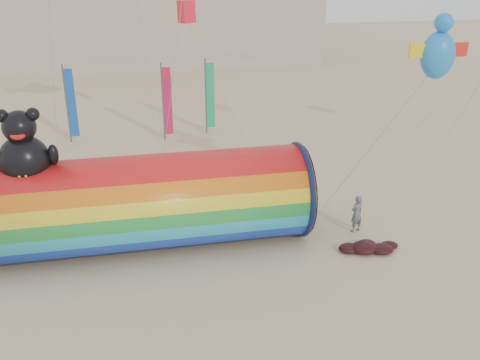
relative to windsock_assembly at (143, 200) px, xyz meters
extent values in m
plane|color=#CCB58C|center=(3.76, -0.87, -2.11)|extent=(160.00, 160.00, 0.00)
cylinder|color=red|center=(0.01, 0.00, -0.11)|extent=(13.73, 4.00, 4.00)
torus|color=#0F1438|center=(6.74, 0.00, -0.11)|extent=(0.27, 4.20, 4.20)
cylinder|color=black|center=(6.90, 0.00, -0.11)|extent=(0.07, 3.96, 3.96)
ellipsoid|color=black|center=(-4.33, 0.00, 2.07)|extent=(1.96, 1.75, 2.06)
ellipsoid|color=yellow|center=(-4.33, -0.63, 1.95)|extent=(1.01, 0.44, 0.88)
sphere|color=black|center=(-4.33, 0.00, 3.44)|extent=(1.26, 1.26, 1.26)
sphere|color=black|center=(-4.88, 0.00, 3.90)|extent=(0.50, 0.50, 0.50)
sphere|color=black|center=(-3.78, 0.00, 3.90)|extent=(0.50, 0.50, 0.50)
ellipsoid|color=red|center=(-4.33, -0.51, 3.27)|extent=(0.55, 0.20, 0.35)
ellipsoid|color=black|center=(-3.25, -0.11, 2.30)|extent=(0.41, 0.41, 0.82)
imported|color=#5A5E61|center=(9.29, -0.68, -1.24)|extent=(0.74, 0.60, 1.75)
ellipsoid|color=#3A0A0D|center=(8.91, -2.49, -1.91)|extent=(1.17, 0.99, 0.41)
ellipsoid|color=#3A0A0D|center=(9.61, -2.69, -1.94)|extent=(0.99, 0.84, 0.34)
ellipsoid|color=#3A0A0D|center=(8.31, -2.34, -1.95)|extent=(0.91, 0.77, 0.32)
ellipsoid|color=#3A0A0D|center=(9.21, -2.09, -1.97)|extent=(0.78, 0.66, 0.27)
ellipsoid|color=#3A0A0D|center=(10.11, -2.39, -1.98)|extent=(0.73, 0.62, 0.25)
cylinder|color=#59595E|center=(-4.23, 15.12, 0.49)|extent=(0.10, 0.10, 5.20)
cube|color=#184FB4|center=(-3.92, 15.12, 0.54)|extent=(0.56, 0.06, 4.50)
cylinder|color=#59595E|center=(1.95, 14.31, 0.49)|extent=(0.10, 0.10, 5.20)
cube|color=#C01B45|center=(2.26, 14.31, 0.54)|extent=(0.56, 0.06, 4.50)
cylinder|color=#59595E|center=(4.96, 15.30, 0.49)|extent=(0.10, 0.10, 5.20)
cube|color=#19A469|center=(5.27, 15.30, 0.54)|extent=(0.56, 0.06, 4.50)
ellipsoid|color=#1F7FDD|center=(11.29, -2.12, 5.90)|extent=(1.34, 1.04, 1.79)
cube|color=#FF1C35|center=(3.47, 12.12, 6.39)|extent=(0.79, 0.79, 1.26)
camera|label=1|loc=(-0.22, -20.51, 9.26)|focal=40.00mm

